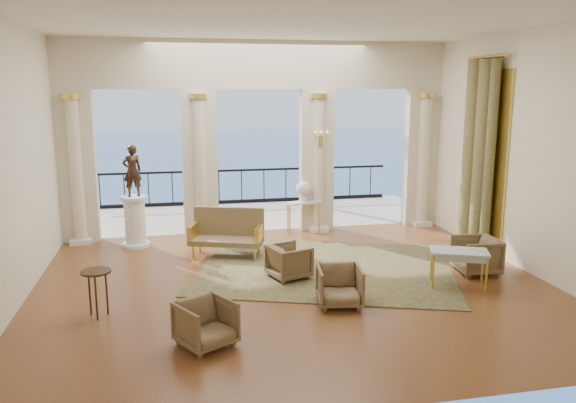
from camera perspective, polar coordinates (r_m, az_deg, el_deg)
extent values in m
plane|color=#553017|center=(10.04, 0.61, -8.54)|extent=(9.00, 9.00, 0.00)
plane|color=white|center=(5.72, 9.27, -0.71)|extent=(9.00, 0.00, 9.00)
plane|color=white|center=(9.61, -26.61, 3.16)|extent=(0.00, 8.00, 8.00)
plane|color=white|center=(11.35, 23.50, 4.53)|extent=(0.00, 8.00, 8.00)
plane|color=white|center=(9.49, 0.67, 17.91)|extent=(9.00, 9.00, 0.00)
cube|color=beige|center=(13.23, -3.02, 13.71)|extent=(9.00, 0.30, 1.10)
cube|color=beige|center=(13.34, -20.63, 3.28)|extent=(0.80, 0.30, 3.40)
cylinder|color=beige|center=(13.18, -20.71, 2.74)|extent=(0.28, 0.28, 3.20)
cylinder|color=gold|center=(13.05, -21.24, 9.91)|extent=(0.40, 0.40, 0.12)
cube|color=silver|center=(13.48, -20.25, -3.74)|extent=(0.45, 0.45, 0.12)
cube|color=beige|center=(13.19, -8.95, 3.79)|extent=(0.80, 0.30, 3.40)
cylinder|color=beige|center=(13.03, -8.90, 3.25)|extent=(0.28, 0.28, 3.20)
cylinder|color=gold|center=(12.90, -9.13, 10.53)|extent=(0.40, 0.40, 0.12)
cube|color=silver|center=(13.33, -8.69, -3.31)|extent=(0.45, 0.45, 0.12)
cube|color=beige|center=(13.61, 2.92, 4.16)|extent=(0.80, 0.30, 3.40)
cylinder|color=beige|center=(13.46, 3.11, 3.64)|extent=(0.28, 0.28, 3.20)
cylinder|color=gold|center=(13.33, 3.19, 10.68)|extent=(0.40, 0.40, 0.12)
cube|color=silver|center=(13.75, 3.04, -2.73)|extent=(0.45, 0.45, 0.12)
cube|color=beige|center=(14.53, 13.31, 4.33)|extent=(0.80, 0.30, 3.40)
cylinder|color=beige|center=(14.38, 13.59, 3.84)|extent=(0.28, 0.28, 3.20)
cylinder|color=gold|center=(14.26, 13.91, 10.42)|extent=(0.40, 0.40, 0.12)
cube|color=silver|center=(14.66, 13.31, -2.13)|extent=(0.45, 0.45, 0.12)
cube|color=#B7AA97|center=(15.55, -3.97, -1.48)|extent=(10.00, 3.60, 0.10)
cube|color=black|center=(16.91, -4.76, 3.19)|extent=(9.00, 0.06, 0.06)
cube|color=black|center=(17.07, -4.71, 0.03)|extent=(9.00, 0.06, 0.10)
cylinder|color=black|center=(16.99, -4.73, 1.52)|extent=(0.03, 0.03, 1.00)
cylinder|color=black|center=(17.00, -18.58, 0.95)|extent=(0.03, 0.03, 1.00)
cylinder|color=black|center=(17.95, 8.38, 1.97)|extent=(0.03, 0.03, 1.00)
cylinder|color=#4C3823|center=(16.37, 2.54, 6.82)|extent=(0.20, 0.20, 4.20)
plane|color=#2A6095|center=(69.88, -10.00, 3.61)|extent=(160.00, 160.00, 0.00)
cylinder|color=brown|center=(12.14, 19.80, 4.02)|extent=(0.26, 0.26, 4.00)
cylinder|color=brown|center=(12.50, 18.57, 4.30)|extent=(0.32, 0.32, 4.00)
cylinder|color=brown|center=(12.91, 17.73, 4.56)|extent=(0.26, 0.26, 4.00)
cylinder|color=gold|center=(12.48, 19.56, 13.67)|extent=(0.08, 1.40, 0.08)
cube|color=gold|center=(12.60, 19.43, 4.75)|extent=(0.04, 1.60, 3.40)
cube|color=gold|center=(13.25, 3.30, 6.13)|extent=(0.10, 0.04, 0.25)
cylinder|color=gold|center=(13.13, 2.80, 6.52)|extent=(0.02, 0.02, 0.22)
cylinder|color=gold|center=(13.17, 3.39, 6.53)|extent=(0.02, 0.02, 0.22)
cylinder|color=gold|center=(13.20, 3.98, 6.53)|extent=(0.02, 0.02, 0.22)
cube|color=#2B2E16|center=(10.96, 3.88, -6.77)|extent=(5.73, 5.07, 0.02)
imported|color=#402E19|center=(7.81, -8.35, -11.96)|extent=(0.91, 0.89, 0.70)
imported|color=#402E19|center=(9.11, 5.26, -8.36)|extent=(0.78, 0.74, 0.71)
imported|color=#402E19|center=(11.15, 18.58, -5.05)|extent=(0.74, 0.78, 0.76)
imported|color=#402E19|center=(10.32, 0.12, -5.95)|extent=(0.81, 0.84, 0.69)
cube|color=#402E19|center=(11.67, -6.30, -4.02)|extent=(1.60, 1.06, 0.11)
cube|color=#402E19|center=(11.85, -6.01, -2.01)|extent=(1.43, 0.57, 0.61)
cube|color=gold|center=(11.80, -9.60, -2.95)|extent=(0.28, 0.60, 0.29)
cube|color=gold|center=(11.48, -2.94, -3.21)|extent=(0.28, 0.60, 0.29)
cylinder|color=gold|center=(11.66, -9.62, -5.11)|extent=(0.06, 0.06, 0.28)
cylinder|color=gold|center=(11.36, -3.41, -5.41)|extent=(0.06, 0.06, 0.28)
cylinder|color=gold|center=(12.11, -8.96, -4.47)|extent=(0.06, 0.06, 0.28)
cylinder|color=gold|center=(11.82, -2.98, -4.73)|extent=(0.06, 0.06, 0.28)
cube|color=#93A7B4|center=(10.23, 17.01, -4.89)|extent=(1.10, 0.86, 0.04)
cylinder|color=gold|center=(10.07, 14.52, -6.99)|extent=(0.04, 0.04, 0.62)
cylinder|color=gold|center=(10.18, 19.51, -7.09)|extent=(0.04, 0.04, 0.62)
cylinder|color=gold|center=(10.49, 14.36, -6.23)|extent=(0.04, 0.04, 0.62)
cylinder|color=gold|center=(10.59, 19.15, -6.34)|extent=(0.04, 0.04, 0.62)
cylinder|color=silver|center=(12.85, -15.15, -4.24)|extent=(0.61, 0.61, 0.08)
cylinder|color=silver|center=(12.72, -15.28, -1.98)|extent=(0.45, 0.45, 0.98)
cylinder|color=silver|center=(12.61, -15.40, 0.37)|extent=(0.57, 0.57, 0.06)
imported|color=#301F15|center=(12.51, -15.55, 3.02)|extent=(0.48, 0.39, 1.12)
cube|color=silver|center=(13.39, 1.59, -0.10)|extent=(0.87, 0.54, 0.04)
cylinder|color=gold|center=(13.21, 0.48, -1.97)|extent=(0.04, 0.04, 0.72)
cylinder|color=gold|center=(13.56, 3.13, -1.62)|extent=(0.04, 0.04, 0.72)
cylinder|color=gold|center=(13.40, 0.01, -1.77)|extent=(0.04, 0.04, 0.72)
cylinder|color=gold|center=(13.75, 2.64, -1.44)|extent=(0.04, 0.04, 0.72)
cylinder|color=silver|center=(13.37, 1.59, 0.48)|extent=(0.18, 0.18, 0.23)
sphere|color=#D197A3|center=(13.33, 1.60, 1.26)|extent=(0.36, 0.36, 0.36)
cylinder|color=black|center=(9.00, -18.94, -6.75)|extent=(0.45, 0.45, 0.03)
cylinder|color=black|center=(9.17, -17.94, -8.78)|extent=(0.03, 0.03, 0.70)
cylinder|color=black|center=(9.20, -19.50, -8.80)|extent=(0.03, 0.03, 0.70)
cylinder|color=black|center=(8.98, -18.91, -9.27)|extent=(0.03, 0.03, 0.70)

